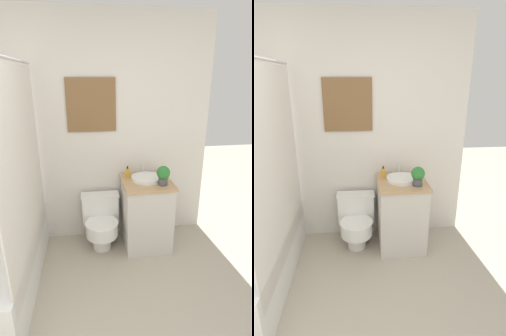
% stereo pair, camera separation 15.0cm
% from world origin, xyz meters
% --- Properties ---
extents(wall_back, '(3.06, 0.07, 2.50)m').
position_xyz_m(wall_back, '(0.00, 2.10, 1.26)').
color(wall_back, silver).
rests_on(wall_back, ground_plane).
extents(shower_area, '(0.67, 1.53, 1.98)m').
position_xyz_m(shower_area, '(-0.68, 1.31, 0.29)').
color(shower_area, white).
rests_on(shower_area, ground_plane).
extents(toilet, '(0.43, 0.49, 0.59)m').
position_xyz_m(toilet, '(0.26, 1.83, 0.31)').
color(toilet, white).
rests_on(toilet, ground_plane).
extents(vanity, '(0.53, 0.56, 0.79)m').
position_xyz_m(vanity, '(0.76, 1.78, 0.40)').
color(vanity, beige).
rests_on(vanity, ground_plane).
extents(sink, '(0.33, 0.36, 0.13)m').
position_xyz_m(sink, '(0.76, 1.80, 0.81)').
color(sink, white).
rests_on(sink, vanity).
extents(soap_bottle, '(0.05, 0.05, 0.13)m').
position_xyz_m(soap_bottle, '(0.57, 1.90, 0.84)').
color(soap_bottle, gold).
rests_on(soap_bottle, vanity).
extents(potted_plant, '(0.14, 0.14, 0.20)m').
position_xyz_m(potted_plant, '(0.90, 1.64, 0.90)').
color(potted_plant, '#4C4C51').
rests_on(potted_plant, vanity).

